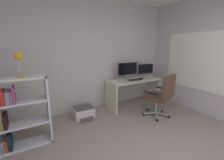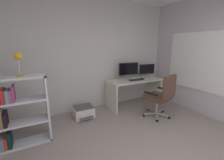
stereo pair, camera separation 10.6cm
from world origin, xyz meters
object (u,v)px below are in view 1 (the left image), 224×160
keyboard (134,80)px  computer_mouse (141,79)px  monitor_secondary (146,69)px  monitor_main (128,69)px  desk_lamp (19,58)px  office_chair (161,94)px  bookshelf (13,115)px  desk (133,86)px  printer (84,112)px

keyboard → computer_mouse: size_ratio=3.40×
keyboard → computer_mouse: computer_mouse is taller
monitor_secondary → keyboard: (-0.58, -0.21, -0.20)m
monitor_secondary → computer_mouse: monitor_secondary is taller
monitor_main → desk_lamp: (-2.48, -0.63, 0.46)m
monitor_secondary → office_chair: 1.17m
computer_mouse → bookshelf: bearing=175.1°
keyboard → desk_lamp: bearing=-166.5°
bookshelf → desk: bearing=10.4°
monitor_main → computer_mouse: monitor_main is taller
keyboard → desk_lamp: 2.68m
monitor_secondary → bookshelf: (-3.31, -0.63, -0.37)m
desk_lamp → printer: 1.82m
monitor_main → bookshelf: size_ratio=0.49×
desk → monitor_main: monitor_main is taller
office_chair → keyboard: bearing=100.9°
monitor_secondary → keyboard: bearing=-159.6°
office_chair → printer: (-1.58, 0.86, -0.44)m
desk → monitor_main: size_ratio=2.51×
desk_lamp → bookshelf: bearing=-179.7°
desk → monitor_secondary: bearing=12.9°
bookshelf → printer: (1.31, 0.48, -0.46)m
computer_mouse → office_chair: bearing=-108.0°
monitor_main → office_chair: bearing=-77.5°
computer_mouse → bookshelf: size_ratio=0.08×
keyboard → bookshelf: 2.77m
computer_mouse → printer: 1.77m
keyboard → computer_mouse: 0.23m
bookshelf → printer: 1.47m
desk → keyboard: size_ratio=4.31×
office_chair → desk: bearing=96.6°
office_chair → desk_lamp: (-2.71, 0.38, 0.91)m
monitor_secondary → keyboard: size_ratio=1.41×
monitor_secondary → bookshelf: bearing=-169.2°
monitor_main → office_chair: monitor_main is taller
computer_mouse → office_chair: (-0.07, -0.79, -0.20)m
keyboard → printer: (-1.42, 0.06, -0.63)m
monitor_main → office_chair: (0.23, -1.02, -0.45)m
bookshelf → monitor_secondary: bearing=10.8°
printer → bookshelf: bearing=-159.9°
computer_mouse → desk_lamp: 2.89m
keyboard → office_chair: office_chair is taller
keyboard → bookshelf: (-2.73, -0.42, -0.16)m
keyboard → printer: bearing=-178.2°
monitor_main → computer_mouse: (0.30, -0.23, -0.25)m
monitor_secondary → computer_mouse: size_ratio=4.79×
desk → computer_mouse: computer_mouse is taller
monitor_secondary → bookshelf: 3.39m
bookshelf → printer: bearing=20.1°
monitor_secondary → bookshelf: size_ratio=0.40×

